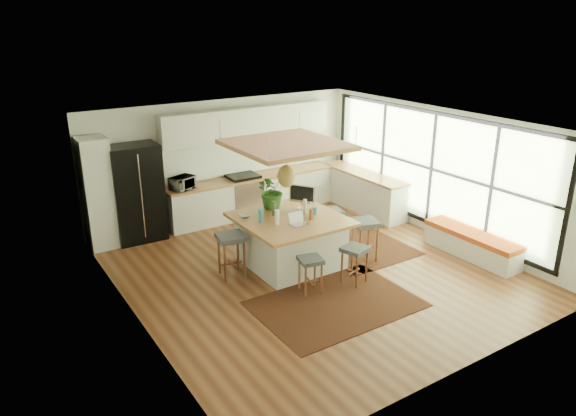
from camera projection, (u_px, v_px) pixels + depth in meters
floor at (312, 269)px, 9.88m from camera, size 7.00×7.00×0.00m
ceiling at (314, 125)px, 8.96m from camera, size 7.00×7.00×0.00m
wall_back at (224, 159)px, 12.18m from camera, size 6.50×0.00×6.50m
wall_front at (475, 278)px, 6.65m from camera, size 6.50×0.00×6.50m
wall_left at (131, 240)px, 7.76m from camera, size 0.00×7.00×7.00m
wall_right at (440, 173)px, 11.08m from camera, size 0.00×7.00×7.00m
window_wall at (439, 171)px, 11.04m from camera, size 0.10×6.20×2.60m
pantry at (97, 194)px, 10.50m from camera, size 0.55×0.60×2.25m
back_counter_base at (253, 196)px, 12.52m from camera, size 4.20×0.60×0.88m
back_counter_top at (253, 177)px, 12.36m from camera, size 4.24×0.64×0.05m
backsplash at (246, 156)px, 12.45m from camera, size 4.20×0.02×0.80m
upper_cabinets at (248, 123)px, 12.05m from camera, size 4.20×0.34×0.70m
range at (244, 195)px, 12.37m from camera, size 0.76×0.62×1.00m
right_counter_base at (363, 192)px, 12.80m from camera, size 0.60×2.50×0.88m
right_counter_top at (364, 174)px, 12.65m from camera, size 0.64×2.54×0.05m
window_bench at (471, 244)px, 10.35m from camera, size 0.52×2.00×0.50m
ceiling_panel at (286, 160)px, 9.34m from camera, size 1.86×1.86×0.80m
rug_near at (336, 304)px, 8.69m from camera, size 2.60×1.80×0.01m
rug_right at (349, 242)px, 11.07m from camera, size 1.80×2.60×0.01m
fridge at (136, 196)px, 10.97m from camera, size 1.02×0.81×2.01m
island at (290, 241)px, 9.96m from camera, size 1.85×1.85×0.93m
stool_near_left at (310, 273)px, 8.95m from camera, size 0.45×0.45×0.64m
stool_near_right at (354, 264)px, 9.27m from camera, size 0.50×0.50×0.68m
stool_right_front at (364, 242)px, 10.19m from camera, size 0.57×0.57×0.80m
stool_right_back at (332, 225)px, 11.02m from camera, size 0.47×0.47×0.69m
stool_left_side at (232, 258)px, 9.53m from camera, size 0.54×0.54×0.80m
laptop at (299, 218)px, 9.43m from camera, size 0.30×0.32×0.22m
monitor at (302, 196)px, 10.17m from camera, size 0.45×0.53×0.48m
microwave at (182, 182)px, 11.36m from camera, size 0.57×0.44×0.34m
island_plant at (273, 194)px, 10.22m from camera, size 0.66×0.73×0.56m
island_bowl at (245, 216)px, 9.83m from camera, size 0.24×0.24×0.05m
island_bottle_0 at (262, 217)px, 9.57m from camera, size 0.07×0.07×0.19m
island_bottle_1 at (276, 220)px, 9.45m from camera, size 0.07×0.07×0.19m
island_bottle_2 at (311, 215)px, 9.66m from camera, size 0.07×0.07×0.19m
island_bottle_3 at (305, 209)px, 9.99m from camera, size 0.07×0.07×0.19m
island_bottle_4 at (274, 211)px, 9.87m from camera, size 0.07×0.07×0.19m
island_bottle_5 at (316, 209)px, 9.95m from camera, size 0.07×0.07×0.19m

